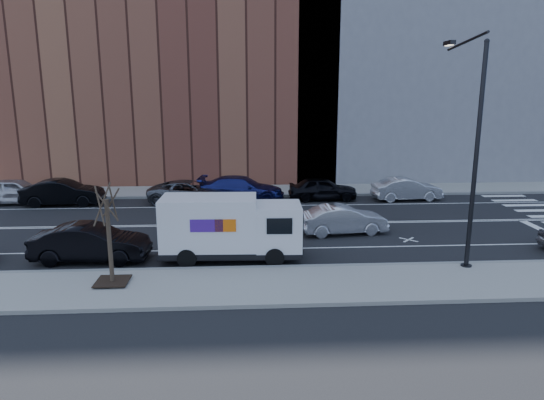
{
  "coord_description": "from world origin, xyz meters",
  "views": [
    {
      "loc": [
        -2.05,
        -25.67,
        7.15
      ],
      "look_at": [
        -0.56,
        -0.21,
        1.4
      ],
      "focal_mm": 32.0,
      "sensor_mm": 36.0,
      "label": 1
    }
  ],
  "objects": [
    {
      "name": "bldg_brick",
      "position": [
        -8.0,
        15.6,
        11.0
      ],
      "size": [
        26.0,
        10.0,
        22.0
      ],
      "primitive_type": "cube",
      "color": "brown",
      "rests_on": "ground"
    },
    {
      "name": "driving_sedan",
      "position": [
        2.99,
        -2.0,
        0.73
      ],
      "size": [
        4.59,
        2.07,
        1.46
      ],
      "primitive_type": "imported",
      "rotation": [
        0.0,
        0.0,
        1.69
      ],
      "color": "silver",
      "rests_on": "ground"
    },
    {
      "name": "far_parked_c",
      "position": [
        -5.6,
        5.42,
        0.74
      ],
      "size": [
        5.55,
        3.06,
        1.47
      ],
      "primitive_type": "imported",
      "rotation": [
        0.0,
        0.0,
        1.45
      ],
      "color": "#505258",
      "rests_on": "ground"
    },
    {
      "name": "street_tree",
      "position": [
        -7.0,
        -8.4,
        1.45
      ],
      "size": [
        1.2,
        1.2,
        3.75
      ],
      "color": "black",
      "rests_on": "ground"
    },
    {
      "name": "ground",
      "position": [
        0.0,
        0.0,
        0.0
      ],
      "size": [
        120.0,
        120.0,
        0.0
      ],
      "primitive_type": "plane",
      "color": "black",
      "rests_on": "ground"
    },
    {
      "name": "bldg_concrete",
      "position": [
        12.0,
        15.6,
        13.0
      ],
      "size": [
        20.0,
        10.0,
        26.0
      ],
      "primitive_type": "cube",
      "color": "slate",
      "rests_on": "ground"
    },
    {
      "name": "far_parked_a",
      "position": [
        -16.8,
        5.91,
        0.83
      ],
      "size": [
        4.94,
        2.17,
        1.65
      ],
      "primitive_type": "imported",
      "rotation": [
        0.0,
        0.0,
        1.61
      ],
      "color": "#B7B6BC",
      "rests_on": "ground"
    },
    {
      "name": "far_parked_e",
      "position": [
        3.2,
        5.85,
        0.77
      ],
      "size": [
        4.57,
        1.87,
        1.55
      ],
      "primitive_type": "imported",
      "rotation": [
        0.0,
        0.0,
        1.56
      ],
      "color": "black",
      "rests_on": "ground"
    },
    {
      "name": "sidewalk_near",
      "position": [
        0.0,
        -8.8,
        0.07
      ],
      "size": [
        44.0,
        3.6,
        0.15
      ],
      "primitive_type": "cube",
      "color": "gray",
      "rests_on": "ground"
    },
    {
      "name": "fedex_van",
      "position": [
        -2.68,
        -5.6,
        1.46
      ],
      "size": [
        6.14,
        2.32,
        2.77
      ],
      "rotation": [
        0.0,
        0.0,
        -0.03
      ],
      "color": "black",
      "rests_on": "ground"
    },
    {
      "name": "road_markings",
      "position": [
        0.0,
        0.0,
        0.0
      ],
      "size": [
        40.0,
        8.6,
        0.01
      ],
      "primitive_type": null,
      "color": "white",
      "rests_on": "ground"
    },
    {
      "name": "sidewalk_far",
      "position": [
        0.0,
        8.8,
        0.07
      ],
      "size": [
        44.0,
        3.6,
        0.15
      ],
      "primitive_type": "cube",
      "color": "gray",
      "rests_on": "ground"
    },
    {
      "name": "far_parked_b",
      "position": [
        -13.6,
        5.31,
        0.82
      ],
      "size": [
        5.05,
        1.93,
        1.64
      ],
      "primitive_type": "imported",
      "rotation": [
        0.0,
        0.0,
        1.61
      ],
      "color": "black",
      "rests_on": "ground"
    },
    {
      "name": "curb_far",
      "position": [
        0.0,
        7.0,
        0.08
      ],
      "size": [
        44.0,
        0.25,
        0.17
      ],
      "primitive_type": "cube",
      "color": "gray",
      "rests_on": "ground"
    },
    {
      "name": "near_parked_rear_a",
      "position": [
        -8.63,
        -5.46,
        0.8
      ],
      "size": [
        4.94,
        1.88,
        1.61
      ],
      "primitive_type": "imported",
      "rotation": [
        0.0,
        0.0,
        1.53
      ],
      "color": "black",
      "rests_on": "ground"
    },
    {
      "name": "streetlight",
      "position": [
        7.0,
        -6.91,
        5.08
      ],
      "size": [
        0.44,
        4.02,
        9.34
      ],
      "color": "black",
      "rests_on": "ground"
    },
    {
      "name": "curb_near",
      "position": [
        0.0,
        -7.0,
        0.08
      ],
      "size": [
        44.0,
        0.25,
        0.17
      ],
      "primitive_type": "cube",
      "color": "gray",
      "rests_on": "ground"
    },
    {
      "name": "far_parked_f",
      "position": [
        8.8,
        5.47,
        0.75
      ],
      "size": [
        4.65,
        1.91,
        1.5
      ],
      "primitive_type": "imported",
      "rotation": [
        0.0,
        0.0,
        1.64
      ],
      "color": "silver",
      "rests_on": "ground"
    },
    {
      "name": "far_parked_d",
      "position": [
        -2.22,
        5.88,
        0.82
      ],
      "size": [
        5.86,
        2.92,
        1.64
      ],
      "primitive_type": "imported",
      "rotation": [
        0.0,
        0.0,
        1.46
      ],
      "color": "navy",
      "rests_on": "ground"
    }
  ]
}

